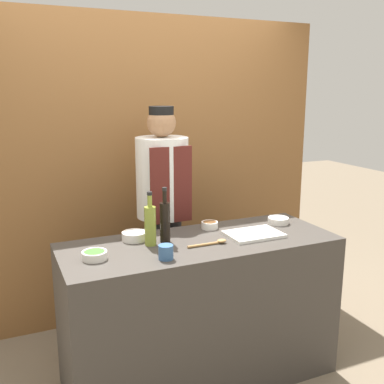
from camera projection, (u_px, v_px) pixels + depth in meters
The scene contains 13 objects.
ground_plane at pixel (200, 376), 2.96m from camera, with size 14.00×14.00×0.00m, color #756651.
cabinet_wall at pixel (145, 170), 3.66m from camera, with size 3.02×0.18×2.40m.
counter at pixel (200, 311), 2.85m from camera, with size 1.70×0.65×0.93m.
sauce_bowl_purple at pixel (278, 220), 3.10m from camera, with size 0.14×0.14×0.04m.
sauce_bowl_brown at pixel (210, 225), 2.99m from camera, with size 0.11×0.11×0.05m.
sauce_bowl_red at pixel (134, 236), 2.75m from camera, with size 0.15×0.15×0.05m.
sauce_bowl_green at pixel (95, 255), 2.44m from camera, with size 0.14×0.14×0.04m.
cutting_board at pixel (254, 234), 2.84m from camera, with size 0.34×0.24×0.02m.
bottle_soy at pixel (165, 221), 2.70m from camera, with size 0.06×0.06×0.34m.
bottle_oil at pixel (150, 224), 2.65m from camera, with size 0.07×0.07×0.32m.
cup_blue at pixel (166, 252), 2.44m from camera, with size 0.08×0.08×0.08m.
wooden_spoon at pixel (213, 243), 2.68m from camera, with size 0.25×0.04×0.03m.
chef_center at pixel (163, 217), 3.27m from camera, with size 0.38×0.38×1.73m.
Camera 1 is at (-1.10, -2.37, 1.84)m, focal length 42.00 mm.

